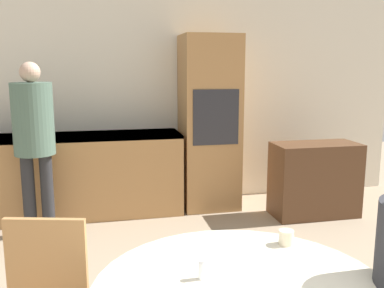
% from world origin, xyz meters
% --- Properties ---
extents(wall_back, '(6.05, 0.05, 2.60)m').
position_xyz_m(wall_back, '(0.00, 4.99, 1.30)').
color(wall_back, silver).
rests_on(wall_back, ground_plane).
extents(kitchen_counter, '(2.35, 0.60, 0.90)m').
position_xyz_m(kitchen_counter, '(-1.00, 4.64, 0.46)').
color(kitchen_counter, '#AD7A47').
rests_on(kitchen_counter, ground_plane).
extents(oven_unit, '(0.63, 0.59, 1.97)m').
position_xyz_m(oven_unit, '(0.53, 4.65, 0.99)').
color(oven_unit, '#AD7A47').
rests_on(oven_unit, ground_plane).
extents(sideboard, '(0.93, 0.45, 0.81)m').
position_xyz_m(sideboard, '(1.59, 4.10, 0.40)').
color(sideboard, '#51331E').
rests_on(sideboard, ground_plane).
extents(person_standing, '(0.38, 0.38, 1.67)m').
position_xyz_m(person_standing, '(-1.29, 4.12, 1.03)').
color(person_standing, '#262628').
rests_on(person_standing, ground_plane).
extents(cup, '(0.08, 0.08, 0.08)m').
position_xyz_m(cup, '(0.24, 1.87, 0.77)').
color(cup, beige).
rests_on(cup, dining_table).
extents(salt_shaker, '(0.03, 0.03, 0.09)m').
position_xyz_m(salt_shaker, '(-0.27, 1.61, 0.77)').
color(salt_shaker, white).
rests_on(salt_shaker, dining_table).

